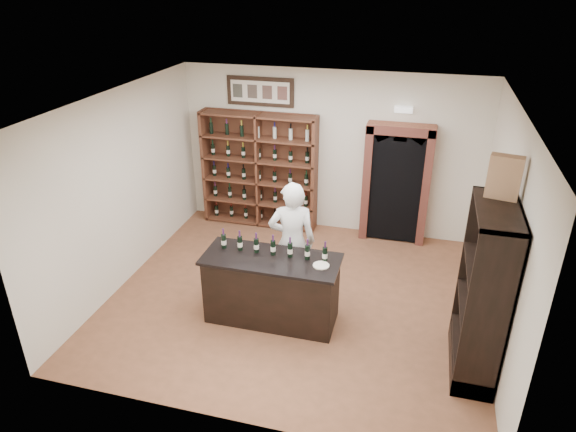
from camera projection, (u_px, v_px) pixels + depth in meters
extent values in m
plane|color=brown|center=(296.00, 297.00, 7.87)|extent=(5.50, 5.50, 0.00)
plane|color=white|center=(297.00, 102.00, 6.56)|extent=(5.50, 5.50, 0.00)
cube|color=silver|center=(330.00, 153.00, 9.39)|extent=(5.50, 0.04, 3.00)
cube|color=silver|center=(123.00, 189.00, 7.85)|extent=(0.04, 5.00, 3.00)
cube|color=silver|center=(504.00, 231.00, 6.58)|extent=(0.04, 5.00, 3.00)
cube|color=brown|center=(262.00, 167.00, 9.84)|extent=(2.20, 0.02, 2.20)
cube|color=brown|center=(207.00, 166.00, 9.93)|extent=(0.06, 0.38, 2.20)
cube|color=brown|center=(314.00, 176.00, 9.43)|extent=(0.06, 0.38, 2.20)
cube|color=brown|center=(259.00, 171.00, 9.68)|extent=(0.04, 0.38, 2.20)
cube|color=brown|center=(260.00, 221.00, 10.14)|extent=(2.18, 0.38, 0.04)
cube|color=brown|center=(260.00, 201.00, 9.96)|extent=(2.18, 0.38, 0.04)
cube|color=brown|center=(259.00, 181.00, 9.78)|extent=(2.18, 0.38, 0.03)
cube|color=brown|center=(259.00, 160.00, 9.59)|extent=(2.18, 0.38, 0.04)
cube|color=brown|center=(258.00, 138.00, 9.41)|extent=(2.18, 0.38, 0.04)
cube|color=brown|center=(258.00, 115.00, 9.22)|extent=(2.18, 0.38, 0.04)
cube|color=black|center=(260.00, 92.00, 9.21)|extent=(1.25, 0.04, 0.52)
cube|color=black|center=(396.00, 185.00, 9.15)|extent=(0.97, 0.29, 2.05)
cube|color=#AF5343|center=(367.00, 182.00, 9.24)|extent=(0.14, 0.35, 2.15)
cube|color=#AF5343|center=(426.00, 187.00, 9.00)|extent=(0.14, 0.35, 2.15)
cube|color=#AF5343|center=(401.00, 129.00, 8.68)|extent=(1.15, 0.35, 0.16)
cube|color=white|center=(404.00, 110.00, 8.64)|extent=(0.30, 0.10, 0.10)
cube|color=black|center=(272.00, 291.00, 7.19)|extent=(1.80, 0.70, 0.94)
cube|color=black|center=(271.00, 259.00, 6.97)|extent=(1.88, 0.78, 0.04)
cylinder|color=black|center=(224.00, 241.00, 7.16)|extent=(0.07, 0.07, 0.21)
cylinder|color=silver|center=(224.00, 242.00, 7.17)|extent=(0.07, 0.07, 0.07)
cylinder|color=#592769|center=(223.00, 232.00, 7.10)|extent=(0.03, 0.03, 0.09)
cylinder|color=black|center=(240.00, 243.00, 7.11)|extent=(0.07, 0.07, 0.21)
cylinder|color=silver|center=(240.00, 244.00, 7.12)|extent=(0.07, 0.07, 0.07)
cylinder|color=#592769|center=(239.00, 234.00, 7.04)|extent=(0.03, 0.03, 0.09)
cylinder|color=black|center=(256.00, 245.00, 7.05)|extent=(0.07, 0.07, 0.21)
cylinder|color=silver|center=(256.00, 246.00, 7.06)|extent=(0.07, 0.07, 0.07)
cylinder|color=#592769|center=(256.00, 236.00, 6.99)|extent=(0.03, 0.03, 0.09)
cylinder|color=black|center=(273.00, 248.00, 7.00)|extent=(0.07, 0.07, 0.21)
cylinder|color=silver|center=(273.00, 249.00, 7.00)|extent=(0.07, 0.07, 0.07)
cylinder|color=#592769|center=(273.00, 238.00, 6.93)|extent=(0.03, 0.03, 0.09)
cylinder|color=black|center=(290.00, 250.00, 6.94)|extent=(0.07, 0.07, 0.21)
cylinder|color=silver|center=(290.00, 251.00, 6.95)|extent=(0.07, 0.07, 0.07)
cylinder|color=#592769|center=(290.00, 240.00, 6.88)|extent=(0.03, 0.03, 0.09)
cylinder|color=black|center=(307.00, 252.00, 6.89)|extent=(0.07, 0.07, 0.21)
cylinder|color=silver|center=(307.00, 253.00, 6.89)|extent=(0.07, 0.07, 0.07)
cylinder|color=#592769|center=(308.00, 242.00, 6.82)|extent=(0.03, 0.03, 0.09)
cylinder|color=black|center=(325.00, 255.00, 6.83)|extent=(0.07, 0.07, 0.21)
cylinder|color=silver|center=(325.00, 255.00, 6.84)|extent=(0.07, 0.07, 0.07)
cylinder|color=#592769|center=(325.00, 245.00, 6.76)|extent=(0.03, 0.03, 0.09)
cube|color=black|center=(504.00, 296.00, 5.97)|extent=(0.02, 1.20, 2.20)
cube|color=black|center=(487.00, 323.00, 5.52)|extent=(0.48, 0.04, 2.20)
cube|color=black|center=(479.00, 268.00, 6.53)|extent=(0.48, 0.04, 2.20)
cube|color=black|center=(499.00, 210.00, 5.56)|extent=(0.48, 1.20, 0.04)
cube|color=black|center=(470.00, 358.00, 6.45)|extent=(0.48, 1.20, 0.24)
cube|color=black|center=(473.00, 344.00, 6.35)|extent=(0.48, 1.16, 0.03)
cube|color=black|center=(480.00, 307.00, 6.11)|extent=(0.48, 1.16, 0.03)
cube|color=black|center=(488.00, 268.00, 5.87)|extent=(0.48, 1.16, 0.03)
imported|color=white|center=(292.00, 242.00, 7.47)|extent=(0.78, 0.61, 1.88)
cylinder|color=silver|center=(321.00, 265.00, 6.76)|extent=(0.22, 0.22, 0.02)
cube|color=tan|center=(504.00, 177.00, 5.69)|extent=(0.38, 0.22, 0.50)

